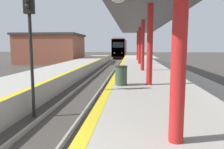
% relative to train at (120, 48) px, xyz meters
% --- Properties ---
extents(train, '(2.65, 17.66, 4.39)m').
position_rel_train_xyz_m(train, '(0.00, 0.00, 0.00)').
color(train, black).
rests_on(train, ground).
extents(signal_near, '(0.36, 0.31, 4.77)m').
position_rel_train_xyz_m(signal_near, '(-1.13, -44.31, 1.09)').
color(signal_near, black).
rests_on(signal_near, ground).
extents(station_canopy, '(4.01, 29.89, 3.77)m').
position_rel_train_xyz_m(station_canopy, '(3.39, -36.27, 2.31)').
color(station_canopy, red).
rests_on(station_canopy, platform_right).
extents(trash_bin, '(0.56, 0.56, 0.87)m').
position_rel_train_xyz_m(trash_bin, '(2.13, -42.47, -0.83)').
color(trash_bin, '#384C38').
rests_on(trash_bin, platform_right).
extents(station_building, '(9.50, 8.15, 4.61)m').
position_rel_train_xyz_m(station_building, '(-9.99, -18.44, 0.08)').
color(station_building, brown).
rests_on(station_building, ground).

